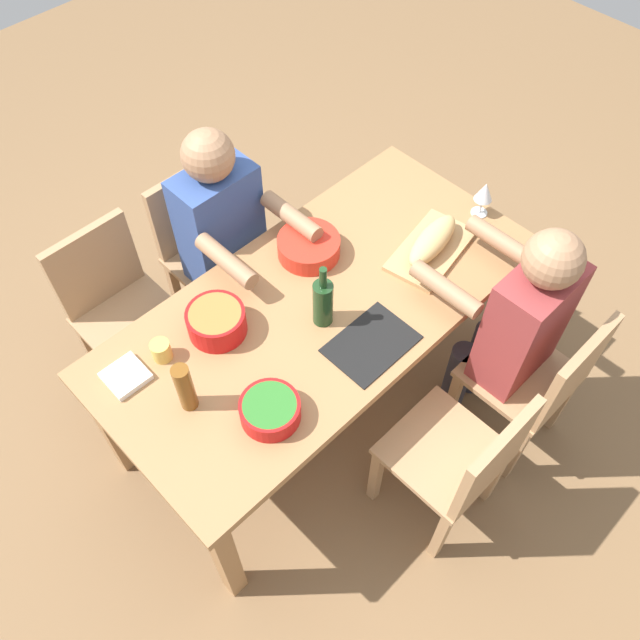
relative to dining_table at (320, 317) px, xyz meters
name	(u,v)px	position (x,y,z in m)	size (l,w,h in m)	color
ground_plane	(320,398)	(0.00, 0.00, -0.65)	(8.00, 8.00, 0.00)	brown
dining_table	(320,317)	(0.00, 0.00, 0.00)	(1.78, 0.86, 0.74)	#9E7044
chair_far_left	(118,304)	(-0.49, 0.75, -0.17)	(0.40, 0.40, 0.85)	#A87F56
chair_near_right	(539,380)	(0.49, -0.75, -0.17)	(0.40, 0.40, 0.85)	#A87F56
diner_near_right	(514,322)	(0.49, -0.57, 0.05)	(0.41, 0.53, 1.20)	#2D2D38
chair_far_center	(207,246)	(0.00, 0.75, -0.17)	(0.40, 0.40, 0.85)	#A87F56
diner_far_center	(227,234)	(0.00, 0.57, 0.05)	(0.41, 0.53, 1.20)	#2D2D38
chair_near_center	(463,461)	(0.00, -0.75, -0.17)	(0.40, 0.40, 0.85)	#A87F56
serving_bowl_salad	(309,246)	(0.15, 0.21, 0.13)	(0.25, 0.25, 0.08)	red
serving_bowl_fruit	(216,320)	(-0.36, 0.18, 0.15)	(0.22, 0.22, 0.10)	red
serving_bowl_greens	(270,409)	(-0.46, -0.23, 0.13)	(0.21, 0.21, 0.08)	red
cutting_board	(431,250)	(0.51, -0.13, 0.10)	(0.40, 0.22, 0.02)	tan
bread_loaf	(433,240)	(0.51, -0.13, 0.15)	(0.32, 0.11, 0.09)	tan
wine_bottle	(323,302)	(-0.05, -0.06, 0.20)	(0.08, 0.08, 0.29)	#193819
beer_bottle	(184,387)	(-0.63, 0.00, 0.20)	(0.06, 0.06, 0.22)	brown
wine_glass	(484,193)	(0.83, -0.13, 0.20)	(0.08, 0.08, 0.17)	silver
cup_far_left	(161,351)	(-0.58, 0.22, 0.13)	(0.07, 0.07, 0.08)	gold
placemat_near_center	(371,344)	(0.00, -0.27, 0.09)	(0.32, 0.23, 0.01)	black
napkin_stack	(126,376)	(-0.72, 0.24, 0.10)	(0.14, 0.14, 0.02)	white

